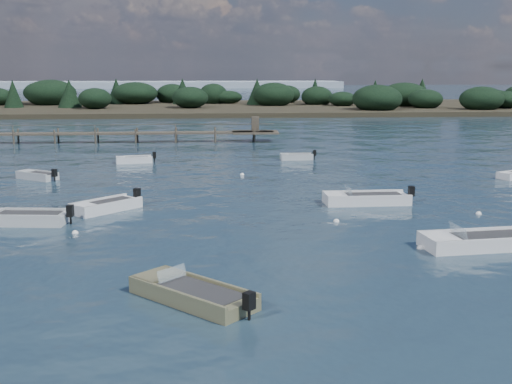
{
  "coord_description": "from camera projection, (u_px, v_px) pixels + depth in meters",
  "views": [
    {
      "loc": [
        -1.07,
        -22.19,
        8.13
      ],
      "look_at": [
        1.59,
        14.0,
        1.0
      ],
      "focal_mm": 45.0,
      "sensor_mm": 36.0,
      "label": 1
    }
  ],
  "objects": [
    {
      "name": "dinghy_mid_white_a",
      "position": [
        481.0,
        244.0,
        29.24
      ],
      "size": [
        5.95,
        2.61,
        1.37
      ],
      "color": "silver",
      "rests_on": "ground"
    },
    {
      "name": "dinghy_near_olive",
      "position": [
        192.0,
        296.0,
        22.57
      ],
      "size": [
        4.69,
        4.68,
        1.27
      ],
      "color": "#74714D",
      "rests_on": "ground"
    },
    {
      "name": "far_headland",
      "position": [
        345.0,
        99.0,
        122.64
      ],
      "size": [
        190.0,
        40.0,
        5.8
      ],
      "color": "black",
      "rests_on": "ground"
    },
    {
      "name": "dinghy_mid_grey",
      "position": [
        22.0,
        220.0,
        33.71
      ],
      "size": [
        5.22,
        2.33,
        1.3
      ],
      "color": "#A3A8AA",
      "rests_on": "ground"
    },
    {
      "name": "buoy_d",
      "position": [
        479.0,
        214.0,
        35.87
      ],
      "size": [
        0.32,
        0.32,
        0.32
      ],
      "primitive_type": "sphere",
      "color": "white",
      "rests_on": "ground"
    },
    {
      "name": "tender_far_grey_b",
      "position": [
        297.0,
        158.0,
        56.73
      ],
      "size": [
        3.18,
        1.22,
        1.08
      ],
      "color": "#A3A8AA",
      "rests_on": "ground"
    },
    {
      "name": "buoy_e",
      "position": [
        242.0,
        175.0,
        48.8
      ],
      "size": [
        0.32,
        0.32,
        0.32
      ],
      "primitive_type": "sphere",
      "color": "white",
      "rests_on": "ground"
    },
    {
      "name": "dinghy_extra_a",
      "position": [
        106.0,
        208.0,
        36.69
      ],
      "size": [
        3.96,
        3.94,
        1.25
      ],
      "color": "silver",
      "rests_on": "ground"
    },
    {
      "name": "buoy_c",
      "position": [
        75.0,
        233.0,
        31.72
      ],
      "size": [
        0.32,
        0.32,
        0.32
      ],
      "primitive_type": "sphere",
      "color": "white",
      "rests_on": "ground"
    },
    {
      "name": "ground",
      "position": [
        217.0,
        131.0,
        82.07
      ],
      "size": [
        400.0,
        400.0,
        0.0
      ],
      "primitive_type": "plane",
      "color": "#152533",
      "rests_on": "ground"
    },
    {
      "name": "tender_far_white",
      "position": [
        134.0,
        161.0,
        54.82
      ],
      "size": [
        3.44,
        1.74,
        1.15
      ],
      "color": "silver",
      "rests_on": "ground"
    },
    {
      "name": "dinghy_mid_white_b",
      "position": [
        366.0,
        201.0,
        38.61
      ],
      "size": [
        5.48,
        2.0,
        1.36
      ],
      "color": "silver",
      "rests_on": "ground"
    },
    {
      "name": "buoy_b",
      "position": [
        420.0,
        249.0,
        29.09
      ],
      "size": [
        0.32,
        0.32,
        0.32
      ],
      "primitive_type": "sphere",
      "color": "white",
      "rests_on": "ground"
    },
    {
      "name": "tender_far_grey",
      "position": [
        38.0,
        177.0,
        46.93
      ],
      "size": [
        3.34,
        2.81,
        1.13
      ],
      "color": "#A3A8AA",
      "rests_on": "ground"
    },
    {
      "name": "buoy_extra_a",
      "position": [
        336.0,
        222.0,
        34.11
      ],
      "size": [
        0.32,
        0.32,
        0.32
      ],
      "primitive_type": "sphere",
      "color": "white",
      "rests_on": "ground"
    },
    {
      "name": "jetty",
      "position": [
        16.0,
        134.0,
        68.57
      ],
      "size": [
        64.5,
        3.2,
        3.4
      ],
      "color": "#453E32",
      "rests_on": "ground"
    }
  ]
}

